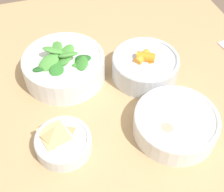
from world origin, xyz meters
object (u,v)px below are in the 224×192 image
object	(u,v)px
bowl_greens	(64,66)
bowl_cookies	(63,142)
bowl_beans_hotdog	(175,124)
bowl_carrots	(145,66)

from	to	relation	value
bowl_greens	bowl_cookies	world-z (taller)	bowl_greens
bowl_beans_hotdog	bowl_cookies	bearing A→B (deg)	-96.81
bowl_greens	bowl_beans_hotdog	size ratio (longest dim) A/B	1.11
bowl_greens	bowl_cookies	distance (m)	0.21
bowl_cookies	bowl_greens	bearing A→B (deg)	167.61
bowl_carrots	bowl_cookies	distance (m)	0.28
bowl_carrots	bowl_beans_hotdog	world-z (taller)	bowl_carrots
bowl_greens	bowl_cookies	xyz separation A→B (m)	(0.20, -0.04, -0.02)
bowl_beans_hotdog	bowl_cookies	world-z (taller)	bowl_beans_hotdog
bowl_carrots	bowl_beans_hotdog	size ratio (longest dim) A/B	0.91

